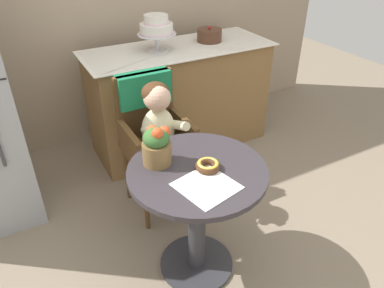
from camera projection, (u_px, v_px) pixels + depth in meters
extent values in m
plane|color=gray|center=(196.00, 264.00, 2.23)|extent=(8.00, 8.00, 0.00)
cylinder|color=#332D33|center=(197.00, 171.00, 1.85)|extent=(0.72, 0.72, 0.03)
cylinder|color=#333338|center=(197.00, 223.00, 2.05)|extent=(0.10, 0.10, 0.69)
cylinder|color=#333338|center=(196.00, 263.00, 2.23)|extent=(0.44, 0.44, 0.02)
cube|color=brown|center=(158.00, 150.00, 2.44)|extent=(0.42, 0.42, 0.04)
cube|color=brown|center=(145.00, 105.00, 2.45)|extent=(0.40, 0.04, 0.46)
cube|color=brown|center=(130.00, 143.00, 2.31)|extent=(0.04, 0.38, 0.18)
cube|color=brown|center=(183.00, 129.00, 2.46)|extent=(0.04, 0.38, 0.18)
cube|color=#197247|center=(144.00, 89.00, 2.39)|extent=(0.36, 0.11, 0.22)
cylinder|color=brown|center=(146.00, 203.00, 2.37)|extent=(0.03, 0.03, 0.45)
cylinder|color=brown|center=(195.00, 186.00, 2.51)|extent=(0.03, 0.03, 0.45)
cylinder|color=brown|center=(127.00, 173.00, 2.64)|extent=(0.03, 0.03, 0.45)
cylinder|color=brown|center=(172.00, 160.00, 2.78)|extent=(0.03, 0.03, 0.45)
ellipsoid|color=beige|center=(158.00, 129.00, 2.34)|extent=(0.22, 0.16, 0.30)
sphere|color=#E0B293|center=(157.00, 98.00, 2.21)|extent=(0.17, 0.17, 0.17)
ellipsoid|color=#4C2D19|center=(156.00, 93.00, 2.21)|extent=(0.17, 0.17, 0.14)
cylinder|color=beige|center=(149.00, 132.00, 2.21)|extent=(0.08, 0.23, 0.13)
sphere|color=#E0B293|center=(156.00, 148.00, 2.19)|extent=(0.06, 0.06, 0.06)
cylinder|color=beige|center=(177.00, 125.00, 2.28)|extent=(0.08, 0.23, 0.13)
sphere|color=#E0B293|center=(182.00, 141.00, 2.26)|extent=(0.06, 0.06, 0.06)
cylinder|color=#3F4760|center=(156.00, 152.00, 2.31)|extent=(0.09, 0.22, 0.09)
cylinder|color=#3F4760|center=(165.00, 182.00, 2.32)|extent=(0.08, 0.08, 0.26)
cylinder|color=#3F4760|center=(172.00, 147.00, 2.36)|extent=(0.09, 0.22, 0.09)
cylinder|color=#3F4760|center=(180.00, 177.00, 2.37)|extent=(0.08, 0.08, 0.26)
cube|color=white|center=(207.00, 186.00, 1.73)|extent=(0.31, 0.31, 0.00)
torus|color=#4C2D19|center=(208.00, 166.00, 1.83)|extent=(0.13, 0.13, 0.04)
torus|color=gold|center=(208.00, 164.00, 1.83)|extent=(0.11, 0.11, 0.02)
cylinder|color=brown|center=(157.00, 153.00, 1.86)|extent=(0.15, 0.15, 0.12)
ellipsoid|color=#38662D|center=(156.00, 138.00, 1.81)|extent=(0.14, 0.14, 0.10)
sphere|color=#E54C23|center=(164.00, 132.00, 1.83)|extent=(0.06, 0.06, 0.06)
sphere|color=#E54C23|center=(153.00, 131.00, 1.84)|extent=(0.06, 0.06, 0.06)
sphere|color=#E54C23|center=(152.00, 138.00, 1.80)|extent=(0.06, 0.06, 0.06)
sphere|color=#E54C23|center=(157.00, 133.00, 1.77)|extent=(0.06, 0.06, 0.06)
cube|color=olive|center=(180.00, 98.00, 3.18)|extent=(1.50, 0.56, 0.90)
cube|color=white|center=(179.00, 48.00, 2.94)|extent=(1.56, 0.62, 0.01)
cylinder|color=silver|center=(158.00, 50.00, 2.86)|extent=(0.16, 0.16, 0.01)
cylinder|color=silver|center=(157.00, 42.00, 2.83)|extent=(0.03, 0.03, 0.12)
cylinder|color=silver|center=(157.00, 34.00, 2.79)|extent=(0.30, 0.30, 0.01)
cylinder|color=white|center=(156.00, 28.00, 2.77)|extent=(0.26, 0.25, 0.08)
cylinder|color=silver|center=(157.00, 32.00, 2.78)|extent=(0.26, 0.26, 0.01)
cylinder|color=white|center=(156.00, 19.00, 2.73)|extent=(0.18, 0.18, 0.06)
cylinder|color=silver|center=(156.00, 22.00, 2.74)|extent=(0.19, 0.19, 0.01)
cylinder|color=#4C2D1E|center=(209.00, 35.00, 3.06)|extent=(0.21, 0.21, 0.10)
sphere|color=red|center=(210.00, 28.00, 3.02)|extent=(0.02, 0.02, 0.02)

